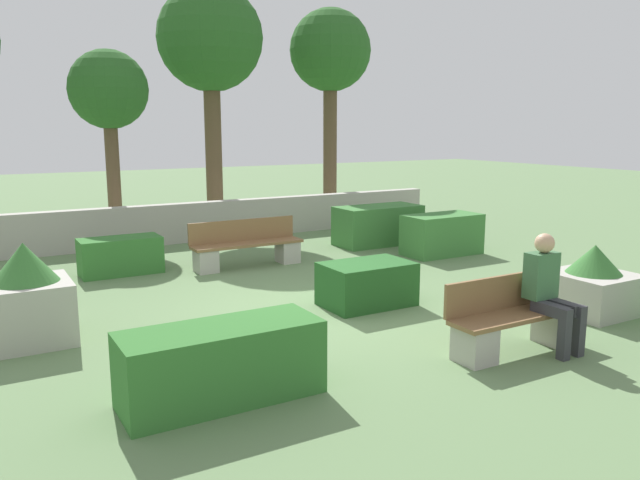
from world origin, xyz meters
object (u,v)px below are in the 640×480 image
(tree_center_right, at_px, (210,42))
(bench_left_side, at_px, (247,248))
(person_seated_man, at_px, (549,286))
(tree_rightmost, at_px, (330,55))
(bench_front, at_px, (514,324))
(planter_corner_left, at_px, (593,284))
(planter_corner_right, at_px, (27,298))
(tree_center_left, at_px, (109,94))

(tree_center_right, bearing_deg, bench_left_side, -103.70)
(person_seated_man, xyz_separation_m, tree_rightmost, (3.14, 10.14, 3.68))
(bench_front, relative_size, tree_center_right, 0.29)
(person_seated_man, bearing_deg, planter_corner_left, 21.46)
(planter_corner_left, distance_m, tree_center_right, 10.66)
(person_seated_man, bearing_deg, bench_front, 160.85)
(planter_corner_right, bearing_deg, tree_center_left, 69.59)
(person_seated_man, xyz_separation_m, tree_center_left, (-2.74, 9.88, 2.52))
(planter_corner_left, distance_m, tree_center_left, 10.62)
(planter_corner_right, height_order, tree_center_left, tree_center_left)
(planter_corner_right, distance_m, tree_center_right, 9.55)
(person_seated_man, xyz_separation_m, tree_center_right, (-0.17, 10.31, 3.82))
(tree_center_left, bearing_deg, bench_left_side, -70.66)
(bench_left_side, height_order, planter_corner_right, planter_corner_right)
(planter_corner_left, height_order, planter_corner_right, planter_corner_right)
(bench_front, xyz_separation_m, planter_corner_left, (2.12, 0.54, 0.08))
(planter_corner_right, distance_m, tree_rightmost, 11.49)
(planter_corner_right, height_order, tree_rightmost, tree_rightmost)
(person_seated_man, height_order, tree_rightmost, tree_rightmost)
(tree_rightmost, bearing_deg, tree_center_right, 177.08)
(bench_front, bearing_deg, planter_corner_right, 146.93)
(tree_center_right, bearing_deg, tree_rightmost, -2.92)
(tree_center_left, bearing_deg, tree_rightmost, 2.51)
(bench_front, bearing_deg, bench_left_side, 99.08)
(bench_front, height_order, bench_left_side, same)
(planter_corner_left, relative_size, tree_rightmost, 0.18)
(person_seated_man, xyz_separation_m, planter_corner_left, (1.73, 0.68, -0.34))
(bench_front, distance_m, bench_left_side, 5.68)
(person_seated_man, bearing_deg, planter_corner_right, 147.86)
(person_seated_man, relative_size, tree_center_left, 0.32)
(planter_corner_left, height_order, tree_rightmost, tree_rightmost)
(bench_front, bearing_deg, tree_center_left, 103.55)
(bench_front, xyz_separation_m, planter_corner_right, (-4.81, 3.13, 0.22))
(bench_front, xyz_separation_m, tree_center_left, (-2.35, 9.75, 2.95))
(bench_front, xyz_separation_m, person_seated_man, (0.39, -0.14, 0.43))
(bench_front, relative_size, bench_left_side, 0.84)
(planter_corner_left, relative_size, tree_center_left, 0.25)
(person_seated_man, distance_m, tree_center_right, 11.00)
(bench_front, distance_m, person_seated_man, 0.59)
(planter_corner_left, bearing_deg, tree_rightmost, 81.51)
(person_seated_man, bearing_deg, tree_rightmost, 72.80)
(tree_center_left, height_order, tree_center_right, tree_center_right)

